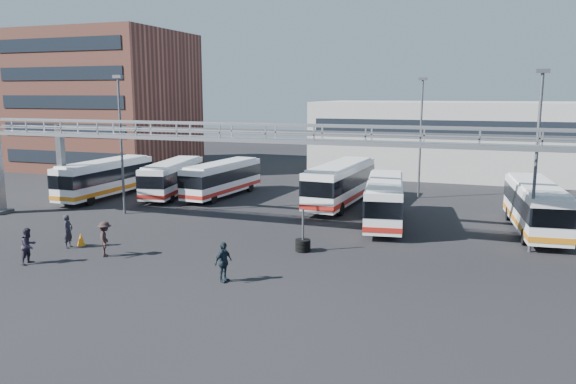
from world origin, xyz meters
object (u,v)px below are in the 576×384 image
(bus_0, at_px, (105,177))
(bus_5, at_px, (385,199))
(pedestrian_a, at_px, (68,231))
(pedestrian_c, at_px, (105,239))
(light_pole_back, at_px, (421,131))
(tire_stack, at_px, (303,244))
(light_pole_mid, at_px, (537,152))
(bus_2, at_px, (222,178))
(bus_1, at_px, (173,177))
(pedestrian_b, at_px, (29,246))
(bus_7, at_px, (535,205))
(cone_right, at_px, (81,239))
(bus_4, at_px, (341,182))
(pedestrian_d, at_px, (223,262))
(light_pole_left, at_px, (121,137))

(bus_0, relative_size, bus_5, 1.01)
(pedestrian_a, bearing_deg, pedestrian_c, -114.02)
(light_pole_back, xyz_separation_m, tire_stack, (-4.19, -19.20, -5.31))
(light_pole_mid, relative_size, pedestrian_a, 5.18)
(light_pole_mid, height_order, tire_stack, light_pole_mid)
(bus_0, height_order, bus_2, bus_0)
(bus_1, bearing_deg, pedestrian_a, -89.82)
(light_pole_back, height_order, pedestrian_b, light_pole_back)
(light_pole_mid, distance_m, bus_7, 6.41)
(cone_right, relative_size, tire_stack, 0.30)
(bus_0, bearing_deg, cone_right, -56.92)
(light_pole_mid, height_order, bus_5, light_pole_mid)
(tire_stack, bearing_deg, bus_4, 95.43)
(pedestrian_b, relative_size, cone_right, 2.61)
(bus_5, height_order, pedestrian_d, bus_5)
(bus_1, bearing_deg, pedestrian_c, -80.65)
(bus_2, bearing_deg, pedestrian_c, -78.96)
(bus_5, distance_m, cone_right, 19.78)
(bus_5, distance_m, pedestrian_a, 20.39)
(bus_0, bearing_deg, pedestrian_d, -39.67)
(light_pole_mid, relative_size, bus_0, 0.96)
(bus_1, distance_m, bus_7, 29.24)
(bus_2, xyz_separation_m, bus_4, (10.71, -0.50, 0.23))
(bus_5, height_order, pedestrian_b, bus_5)
(light_pole_mid, distance_m, bus_5, 10.72)
(light_pole_left, relative_size, pedestrian_d, 5.23)
(pedestrian_a, bearing_deg, pedestrian_b, 173.32)
(light_pole_mid, relative_size, tire_stack, 4.10)
(light_pole_mid, xyz_separation_m, pedestrian_c, (-22.16, -8.85, -4.74))
(pedestrian_c, bearing_deg, cone_right, 30.80)
(tire_stack, bearing_deg, bus_7, 35.96)
(pedestrian_c, relative_size, tire_stack, 0.79)
(cone_right, bearing_deg, pedestrian_b, -91.78)
(bus_4, xyz_separation_m, tire_stack, (1.29, -13.52, -1.48))
(pedestrian_a, distance_m, pedestrian_d, 11.46)
(pedestrian_c, distance_m, pedestrian_d, 8.20)
(bus_1, bearing_deg, bus_4, -8.17)
(pedestrian_b, xyz_separation_m, tire_stack, (12.92, 7.12, -0.55))
(bus_1, distance_m, tire_stack, 20.83)
(bus_1, bearing_deg, light_pole_back, 6.60)
(bus_5, bearing_deg, cone_right, -152.74)
(light_pole_back, bearing_deg, light_pole_left, -145.01)
(bus_1, relative_size, pedestrian_a, 5.23)
(pedestrian_c, bearing_deg, bus_5, -78.18)
(bus_2, relative_size, pedestrian_d, 5.20)
(cone_right, xyz_separation_m, tire_stack, (12.80, 3.25, 0.05))
(light_pole_left, xyz_separation_m, bus_2, (3.81, 8.83, -4.05))
(bus_0, distance_m, bus_7, 34.06)
(bus_2, bearing_deg, pedestrian_d, -58.83)
(light_pole_left, bearing_deg, light_pole_back, 34.99)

